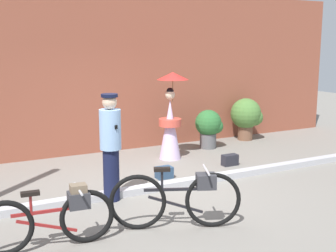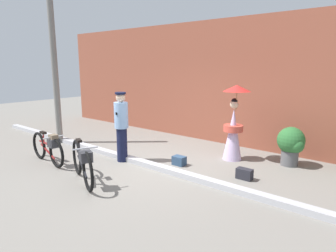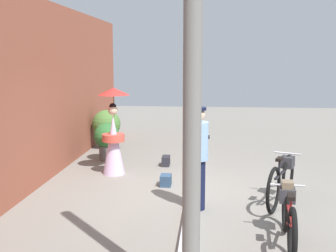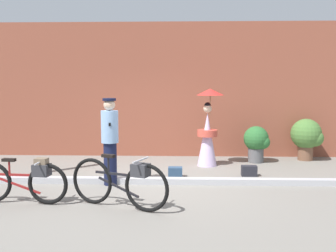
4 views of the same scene
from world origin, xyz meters
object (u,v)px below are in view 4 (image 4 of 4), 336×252
person_officer (110,139)px  person_with_parasol (208,130)px  backpack_spare (249,171)px  bicycle_near_officer (24,180)px  potted_plant_by_door (257,142)px  potted_plant_small (307,136)px  backpack_on_pavement (175,172)px  bicycle_far_side (121,182)px

person_officer → person_with_parasol: person_with_parasol is taller
person_with_parasol → backpack_spare: size_ratio=5.72×
bicycle_near_officer → potted_plant_by_door: bearing=38.3°
potted_plant_small → backpack_on_pavement: bearing=-149.7°
potted_plant_by_door → backpack_spare: bearing=-106.6°
backpack_on_pavement → person_officer: bearing=-152.9°
potted_plant_small → person_officer: bearing=-150.5°
bicycle_far_side → backpack_spare: bearing=42.9°
backpack_spare → backpack_on_pavement: bearing=-174.3°
person_officer → backpack_spare: bearing=15.8°
person_with_parasol → backpack_spare: bearing=-51.9°
bicycle_far_side → backpack_spare: (2.46, 2.28, -0.31)m
bicycle_far_side → person_with_parasol: bearing=64.2°
person_officer → backpack_on_pavement: person_officer is taller
bicycle_far_side → potted_plant_small: 5.97m
person_officer → potted_plant_small: 5.45m
person_officer → bicycle_far_side: bearing=-73.1°
potted_plant_by_door → potted_plant_small: (1.38, 0.34, 0.10)m
potted_plant_small → backpack_spare: bearing=-134.7°
person_with_parasol → backpack_spare: person_with_parasol is taller
person_officer → potted_plant_small: bearing=29.5°
bicycle_far_side → person_officer: person_officer is taller
person_with_parasol → potted_plant_small: (2.68, 0.79, -0.25)m
person_officer → person_with_parasol: size_ratio=0.91×
person_officer → backpack_on_pavement: bearing=27.1°
person_with_parasol → potted_plant_by_door: (1.29, 0.45, -0.36)m
bicycle_near_officer → person_officer: person_officer is taller
bicycle_far_side → potted_plant_by_door: 4.79m
potted_plant_by_door → person_with_parasol: bearing=-160.7°
person_officer → backpack_on_pavement: 1.66m
potted_plant_small → backpack_spare: size_ratio=3.31×
backpack_on_pavement → backpack_spare: backpack_spare is taller
person_officer → potted_plant_small: size_ratio=1.57×
person_officer → backpack_on_pavement: size_ratio=5.69×
person_with_parasol → potted_plant_small: 2.80m
person_with_parasol → backpack_on_pavement: size_ratio=6.24×
person_with_parasol → potted_plant_small: bearing=16.4°
bicycle_near_officer → person_with_parasol: (3.29, 3.17, 0.49)m
bicycle_near_officer → person_with_parasol: 4.59m
person_with_parasol → potted_plant_by_door: size_ratio=2.03×
bicycle_far_side → backpack_on_pavement: bearing=68.3°
potted_plant_by_door → backpack_spare: potted_plant_by_door is taller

